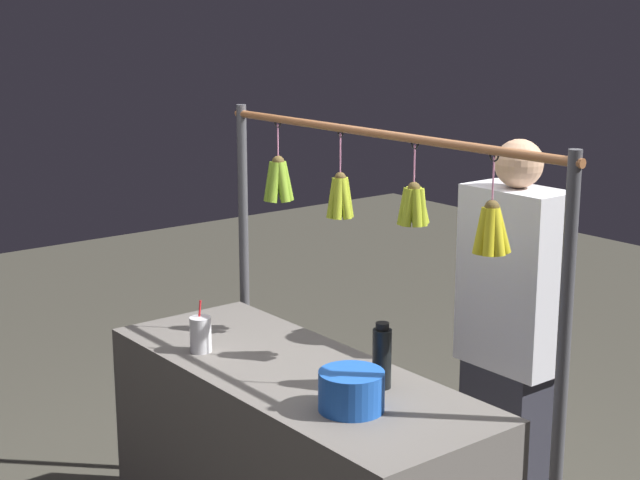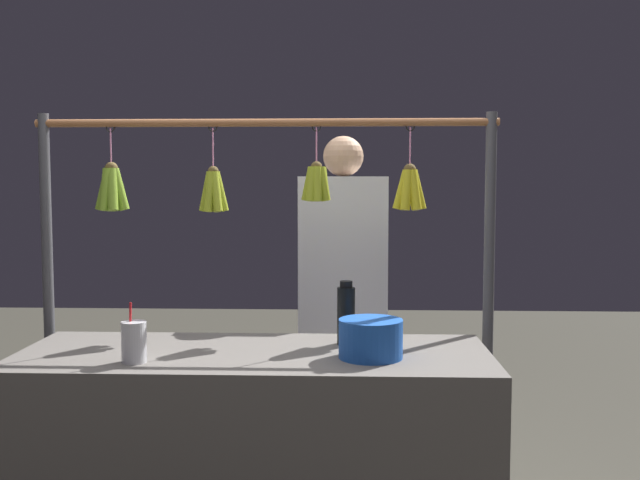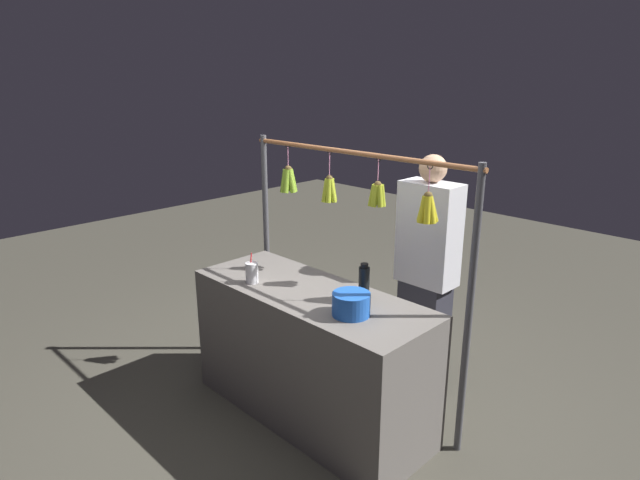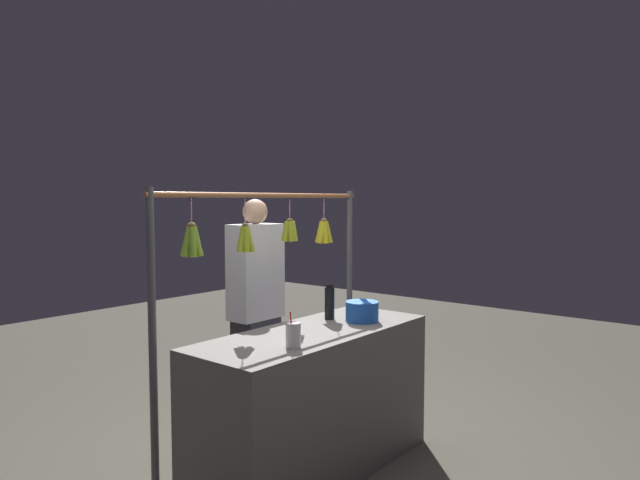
{
  "view_description": "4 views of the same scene",
  "coord_description": "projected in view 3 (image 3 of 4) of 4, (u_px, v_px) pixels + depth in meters",
  "views": [
    {
      "loc": [
        -2.73,
        2.04,
        2.21
      ],
      "look_at": [
        -0.15,
        0.0,
        1.43
      ],
      "focal_mm": 54.8,
      "sensor_mm": 36.0,
      "label": 1
    },
    {
      "loc": [
        -0.33,
        2.54,
        1.51
      ],
      "look_at": [
        -0.24,
        0.0,
        1.31
      ],
      "focal_mm": 40.52,
      "sensor_mm": 36.0,
      "label": 2
    },
    {
      "loc": [
        -2.3,
        2.21,
        2.25
      ],
      "look_at": [
        -0.09,
        0.0,
        1.27
      ],
      "focal_mm": 30.24,
      "sensor_mm": 36.0,
      "label": 3
    },
    {
      "loc": [
        2.69,
        2.24,
        1.73
      ],
      "look_at": [
        -0.06,
        0.0,
        1.47
      ],
      "focal_mm": 31.83,
      "sensor_mm": 36.0,
      "label": 4
    }
  ],
  "objects": [
    {
      "name": "ground_plane",
      "position": [
        311.0,
        413.0,
        3.72
      ],
      "size": [
        12.0,
        12.0,
        0.0
      ],
      "primitive_type": "plane",
      "color": "#444137"
    },
    {
      "name": "market_counter",
      "position": [
        311.0,
        354.0,
        3.58
      ],
      "size": [
        1.69,
        0.64,
        0.91
      ],
      "primitive_type": "cube",
      "color": "#66605B",
      "rests_on": "ground"
    },
    {
      "name": "display_rack",
      "position": [
        350.0,
        227.0,
        3.62
      ],
      "size": [
        1.88,
        0.14,
        1.79
      ],
      "color": "#4C4C51",
      "rests_on": "ground"
    },
    {
      "name": "water_bottle",
      "position": [
        364.0,
        283.0,
        3.28
      ],
      "size": [
        0.07,
        0.07,
        0.24
      ],
      "color": "black",
      "rests_on": "market_counter"
    },
    {
      "name": "blue_bucket",
      "position": [
        351.0,
        304.0,
        3.09
      ],
      "size": [
        0.22,
        0.22,
        0.13
      ],
      "primitive_type": "cylinder",
      "color": "blue",
      "rests_on": "market_counter"
    },
    {
      "name": "drink_cup",
      "position": [
        252.0,
        273.0,
        3.57
      ],
      "size": [
        0.08,
        0.08,
        0.2
      ],
      "color": "silver",
      "rests_on": "market_counter"
    },
    {
      "name": "vendor_person",
      "position": [
        426.0,
        278.0,
        3.81
      ],
      "size": [
        0.41,
        0.22,
        1.73
      ],
      "color": "#2D2D38",
      "rests_on": "ground"
    }
  ]
}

